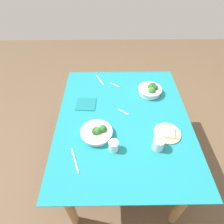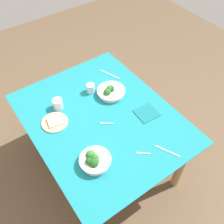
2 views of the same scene
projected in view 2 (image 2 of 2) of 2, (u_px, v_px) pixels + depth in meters
name	position (u px, v px, depth m)	size (l,w,h in m)	color
ground_plane	(103.00, 163.00, 2.58)	(6.00, 6.00, 0.00)	brown
dining_table	(102.00, 125.00, 2.11)	(1.36, 1.09, 0.71)	#197A84
broccoli_bowl_far	(95.00, 161.00, 1.73)	(0.22, 0.22, 0.10)	white
broccoli_bowl_near	(111.00, 92.00, 2.18)	(0.24, 0.24, 0.09)	white
bread_side_plate	(55.00, 122.00, 1.99)	(0.21, 0.21, 0.03)	#D6B27A
water_glass_center	(91.00, 88.00, 2.20)	(0.07, 0.07, 0.08)	silver
water_glass_side	(58.00, 104.00, 2.07)	(0.08, 0.08, 0.09)	silver
fork_by_far_bowl	(143.00, 153.00, 1.82)	(0.08, 0.09, 0.00)	#B7B7BC
fork_by_near_bowl	(106.00, 123.00, 1.99)	(0.07, 0.09, 0.00)	#B7B7BC
table_knife_left	(110.00, 74.00, 2.38)	(0.21, 0.01, 0.00)	#B7B7BC
table_knife_right	(168.00, 151.00, 1.83)	(0.19, 0.01, 0.00)	#B7B7BC
napkin_folded_upper	(147.00, 113.00, 2.06)	(0.16, 0.17, 0.01)	#156870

